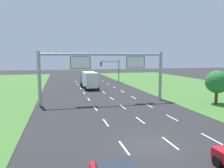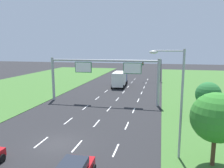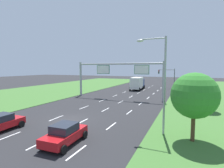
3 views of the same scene
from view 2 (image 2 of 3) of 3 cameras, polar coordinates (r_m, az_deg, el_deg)
name	(u,v)px [view 2 (image 2 of 3)]	position (r m, az deg, el deg)	size (l,w,h in m)	color
ground_plane	(59,144)	(20.92, -13.72, -15.00)	(200.00, 200.00, 0.00)	#262628
lane_dashes_inner_left	(85,107)	(31.96, -6.94, -6.09)	(0.14, 62.40, 0.01)	white
lane_dashes_inner_right	(109,109)	(30.99, -0.80, -6.52)	(0.14, 62.40, 0.01)	white
lane_dashes_slip	(134,110)	(30.39, 5.68, -6.90)	(0.14, 62.40, 0.01)	white
box_truck	(120,79)	(47.97, 2.07, 1.41)	(2.91, 7.93, 3.31)	navy
sign_gantry	(104,72)	(33.52, -2.18, 3.19)	(17.24, 0.44, 7.00)	#9EA0A5
traffic_light_mast	(153,66)	(55.81, 10.68, 4.57)	(4.76, 0.49, 5.60)	#47494F
street_lamp	(177,95)	(17.11, 16.56, -2.73)	(2.61, 0.32, 8.50)	#9EA0A5
roadside_tree_near	(216,118)	(17.26, 25.52, -7.92)	(3.58, 3.58, 5.50)	#513823
roadside_tree_mid	(208,95)	(28.84, 23.83, -2.54)	(3.02, 3.02, 4.49)	#513823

